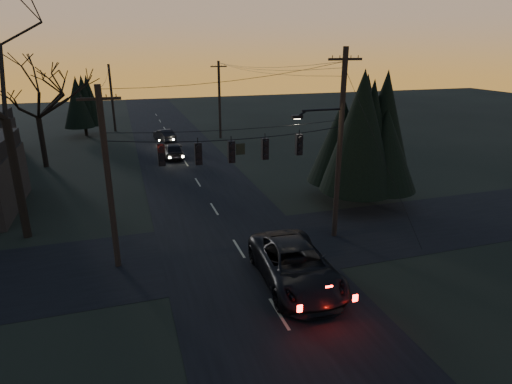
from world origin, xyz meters
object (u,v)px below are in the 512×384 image
object	(u,v)px
sedan_oncoming_a	(173,150)
sedan_oncoming_b	(164,135)
utility_pole_far_r	(221,138)
suv_near	(295,266)
utility_pole_left	(118,266)
utility_pole_far_l	(116,131)
evergreen_right	(368,130)
utility_pole_right	(334,236)

from	to	relation	value
sedan_oncoming_a	sedan_oncoming_b	bearing A→B (deg)	-87.57
utility_pole_far_r	suv_near	xyz separation A→B (m)	(-4.02, -32.05, 0.89)
utility_pole_far_r	sedan_oncoming_a	world-z (taller)	utility_pole_far_r
utility_pole_left	suv_near	xyz separation A→B (m)	(7.48, -4.05, 0.89)
utility_pole_far_r	suv_near	size ratio (longest dim) A/B	1.33
utility_pole_far_r	sedan_oncoming_b	size ratio (longest dim) A/B	2.16
suv_near	sedan_oncoming_a	xyz separation A→B (m)	(-2.28, 24.34, -0.16)
sedan_oncoming_b	utility_pole_far_l	bearing A→B (deg)	-70.35
utility_pole_far_l	evergreen_right	world-z (taller)	evergreen_right
utility_pole_far_r	utility_pole_far_l	bearing A→B (deg)	145.18
evergreen_right	sedan_oncoming_b	xyz separation A→B (m)	(-10.77, 23.73, -4.19)
utility_pole_right	sedan_oncoming_b	bearing A→B (deg)	102.55
utility_pole_far_l	utility_pole_far_r	bearing A→B (deg)	-34.82
sedan_oncoming_b	sedan_oncoming_a	bearing A→B (deg)	75.65
utility_pole_far_l	utility_pole_left	bearing A→B (deg)	-90.00
utility_pole_right	evergreen_right	xyz separation A→B (m)	(4.47, 4.56, 4.83)
suv_near	sedan_oncoming_a	world-z (taller)	suv_near
evergreen_right	suv_near	world-z (taller)	evergreen_right
utility_pole_right	evergreen_right	bearing A→B (deg)	45.61
utility_pole_far_l	sedan_oncoming_b	bearing A→B (deg)	-55.99
suv_near	utility_pole_far_r	bearing A→B (deg)	85.51
utility_pole_left	utility_pole_far_r	bearing A→B (deg)	67.67
utility_pole_far_l	suv_near	size ratio (longest dim) A/B	1.25
utility_pole_far_r	sedan_oncoming_a	size ratio (longest dim) A/B	1.98
utility_pole_far_l	sedan_oncoming_b	distance (m)	9.32
evergreen_right	sedan_oncoming_b	size ratio (longest dim) A/B	2.16
utility_pole_right	utility_pole_far_l	size ratio (longest dim) A/B	1.25
utility_pole_left	suv_near	bearing A→B (deg)	-28.45
utility_pole_far_l	sedan_oncoming_b	xyz separation A→B (m)	(5.20, -7.71, 0.65)
sedan_oncoming_a	utility_pole_right	bearing A→B (deg)	109.68
utility_pole_far_l	suv_near	world-z (taller)	utility_pole_far_l
utility_pole_far_l	evergreen_right	distance (m)	35.59
utility_pole_left	suv_near	world-z (taller)	utility_pole_left
evergreen_right	sedan_oncoming_a	size ratio (longest dim) A/B	1.97
utility_pole_right	utility_pole_far_r	size ratio (longest dim) A/B	1.18
suv_near	sedan_oncoming_b	size ratio (longest dim) A/B	1.63
utility_pole_far_l	sedan_oncoming_b	size ratio (longest dim) A/B	2.04
utility_pole_right	evergreen_right	distance (m)	8.01
utility_pole_far_r	evergreen_right	size ratio (longest dim) A/B	1.00
sedan_oncoming_b	utility_pole_far_r	bearing A→B (deg)	162.98
utility_pole_far_l	evergreen_right	bearing A→B (deg)	-63.08
utility_pole_left	sedan_oncoming_a	xyz separation A→B (m)	(5.20, 20.29, 0.73)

